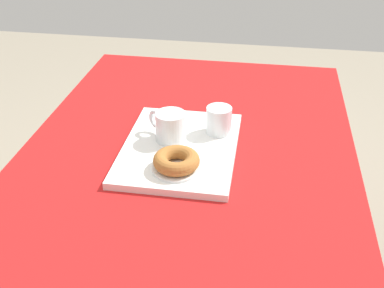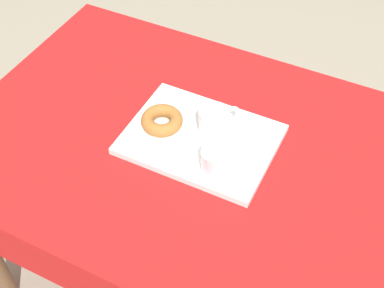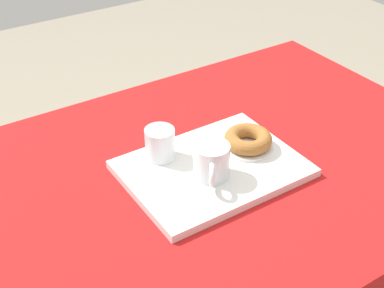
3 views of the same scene
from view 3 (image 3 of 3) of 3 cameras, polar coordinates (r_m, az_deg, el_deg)
dining_table at (r=1.38m, az=1.60°, el=-5.84°), size 1.38×0.93×0.75m
serving_tray at (r=1.30m, az=2.11°, el=-2.64°), size 0.42×0.31×0.02m
tea_mug_left at (r=1.24m, az=2.06°, el=-1.94°), size 0.09×0.12×0.08m
water_glass_near at (r=1.30m, az=-3.41°, el=-0.12°), size 0.07×0.07×0.08m
donut_plate_left at (r=1.36m, az=5.91°, el=-0.26°), size 0.13×0.13×0.01m
sugar_donut_left at (r=1.34m, az=5.96°, el=0.51°), size 0.12×0.12×0.04m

